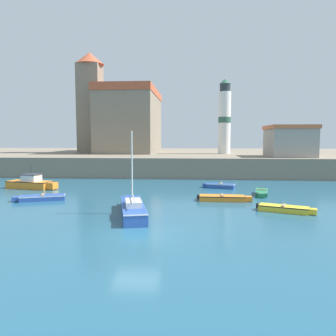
% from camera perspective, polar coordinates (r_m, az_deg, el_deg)
% --- Properties ---
extents(ground_plane, '(200.00, 200.00, 0.00)m').
position_cam_1_polar(ground_plane, '(17.74, -5.58, -11.54)').
color(ground_plane, '#235670').
extents(quay_seawall, '(120.00, 40.00, 2.60)m').
position_cam_1_polar(quay_seawall, '(60.51, 1.46, 1.63)').
color(quay_seawall, gray).
rests_on(quay_seawall, ground).
extents(dinghy_blue_0, '(3.34, 1.81, 0.54)m').
position_cam_1_polar(dinghy_blue_0, '(33.96, 9.00, -3.04)').
color(dinghy_blue_0, '#284C9E').
rests_on(dinghy_blue_0, ground).
extents(dinghy_blue_1, '(4.15, 2.38, 0.51)m').
position_cam_1_polar(dinghy_blue_1, '(28.96, -21.22, -4.81)').
color(dinghy_blue_1, '#284C9E').
rests_on(dinghy_blue_1, ground).
extents(dinghy_green_2, '(1.58, 3.39, 0.50)m').
position_cam_1_polar(dinghy_green_2, '(30.75, 15.97, -4.09)').
color(dinghy_green_2, '#237A4C').
rests_on(dinghy_green_2, ground).
extents(dinghy_yellow_3, '(3.86, 2.25, 0.50)m').
position_cam_1_polar(dinghy_yellow_3, '(24.30, 19.68, -6.66)').
color(dinghy_yellow_3, yellow).
rests_on(dinghy_yellow_3, ground).
extents(sailboat_blue_4, '(2.87, 6.96, 5.60)m').
position_cam_1_polar(sailboat_blue_4, '(22.05, -6.17, -6.93)').
color(sailboat_blue_4, '#284C9E').
rests_on(sailboat_blue_4, ground).
extents(dinghy_orange_5, '(4.46, 1.37, 0.51)m').
position_cam_1_polar(dinghy_orange_5, '(27.23, 9.62, -5.14)').
color(dinghy_orange_5, orange).
rests_on(dinghy_orange_5, ground).
extents(motorboat_orange_6, '(5.51, 2.65, 2.38)m').
position_cam_1_polar(motorboat_orange_6, '(36.08, -22.71, -2.46)').
color(motorboat_orange_6, orange).
rests_on(motorboat_orange_6, ground).
extents(church, '(13.58, 17.64, 16.86)m').
position_cam_1_polar(church, '(58.90, -7.36, 8.55)').
color(church, gray).
rests_on(church, quay_seawall).
extents(lighthouse, '(1.98, 1.98, 11.76)m').
position_cam_1_polar(lighthouse, '(53.16, 9.82, 8.59)').
color(lighthouse, silver).
rests_on(lighthouse, quay_seawall).
extents(harbor_shed_near_wharf, '(5.86, 6.89, 4.20)m').
position_cam_1_polar(harbor_shed_near_wharf, '(47.28, 20.36, 4.45)').
color(harbor_shed_near_wharf, gray).
rests_on(harbor_shed_near_wharf, quay_seawall).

